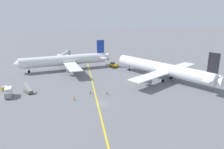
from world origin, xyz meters
TOP-DOWN VIEW (x-y plane):
  - ground_plane at (0.00, 0.00)m, footprint 600.00×600.00m
  - taxiway_stripe at (-1.07, 10.00)m, footprint 4.46×119.95m
  - airliner_at_gate_left at (-13.09, 50.70)m, footprint 52.34×45.61m
  - airliner_being_pushed at (32.94, 23.08)m, footprint 42.81×51.02m
  - pushback_tug at (15.18, 51.37)m, footprint 5.94×7.79m
  - gse_catering_truck_tall at (-34.09, 13.35)m, footprint 3.19×6.12m
  - gse_stair_truck_yellow at (-27.40, 16.09)m, footprint 4.13×4.86m
  - gse_baggage_cart_trailing at (-37.61, 21.60)m, footprint 2.57×3.14m
  - ground_crew_marshaller_foreground at (-9.49, 4.87)m, footprint 0.46×0.37m
  - ground_crew_ramp_agent_by_cones at (3.43, 8.23)m, footprint 0.47×0.36m
  - ground_crew_wing_walker_right at (-2.94, 10.49)m, footprint 0.49×0.36m
  - jet_bridge at (-13.08, 74.04)m, footprint 7.89×19.20m

SIDE VIEW (x-z plane):
  - ground_plane at x=0.00m, z-range 0.00..0.00m
  - taxiway_stripe at x=-1.07m, z-range 0.00..0.01m
  - ground_crew_marshaller_foreground at x=-9.49m, z-range 0.03..1.68m
  - gse_baggage_cart_trailing at x=-37.61m, z-range 0.01..1.72m
  - ground_crew_wing_walker_right at x=-2.94m, z-range 0.04..1.72m
  - ground_crew_ramp_agent_by_cones at x=3.43m, z-range 0.04..1.73m
  - gse_stair_truck_yellow at x=-27.40m, z-range -1.00..3.05m
  - pushback_tug at x=15.18m, z-range -0.22..2.60m
  - gse_catering_truck_tall at x=-34.09m, z-range 0.01..3.51m
  - jet_bridge at x=-13.08m, z-range 1.17..7.07m
  - airliner_being_pushed at x=32.94m, z-range -2.90..13.30m
  - airliner_at_gate_left at x=-13.09m, z-range -2.58..13.01m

